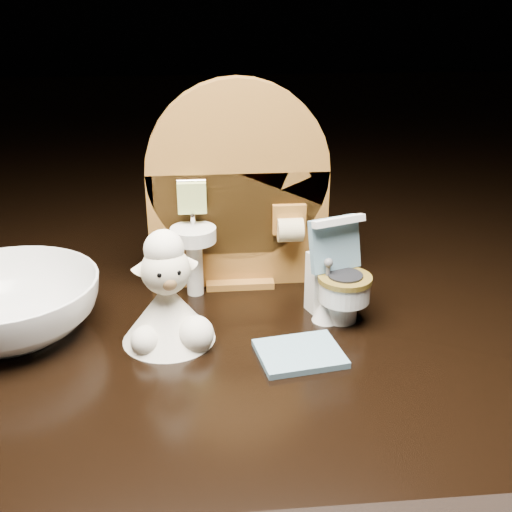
{
  "coord_description": "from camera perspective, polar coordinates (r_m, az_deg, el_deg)",
  "views": [
    {
      "loc": [
        -0.03,
        -0.37,
        0.21
      ],
      "look_at": [
        0.01,
        0.0,
        0.05
      ],
      "focal_mm": 45.0,
      "sensor_mm": 36.0,
      "label": 1
    }
  ],
  "objects": [
    {
      "name": "toilet_brush",
      "position": [
        0.43,
        6.28,
        -4.29
      ],
      "size": [
        0.02,
        0.02,
        0.05
      ],
      "color": "white",
      "rests_on": "ground"
    },
    {
      "name": "backdrop_panel",
      "position": [
        0.46,
        -1.69,
        5.15
      ],
      "size": [
        0.13,
        0.05,
        0.15
      ],
      "color": "#946026",
      "rests_on": "ground"
    },
    {
      "name": "bath_mat",
      "position": [
        0.39,
        3.91,
        -8.65
      ],
      "size": [
        0.06,
        0.05,
        0.0
      ],
      "primitive_type": "cube",
      "rotation": [
        0.0,
        0.0,
        0.16
      ],
      "color": "#668DA0",
      "rests_on": "ground"
    },
    {
      "name": "ceramic_bowl",
      "position": [
        0.44,
        -21.22,
        -4.23
      ],
      "size": [
        0.15,
        0.15,
        0.04
      ],
      "primitive_type": "imported",
      "rotation": [
        0.0,
        0.0,
        -0.4
      ],
      "color": "white",
      "rests_on": "ground"
    },
    {
      "name": "plush_lamb",
      "position": [
        0.4,
        -7.82,
        -4.21
      ],
      "size": [
        0.06,
        0.06,
        0.08
      ],
      "rotation": [
        0.0,
        0.0,
        0.21
      ],
      "color": "white",
      "rests_on": "ground"
    },
    {
      "name": "toy_toilet",
      "position": [
        0.43,
        7.23,
        -2.22
      ],
      "size": [
        0.04,
        0.05,
        0.07
      ],
      "rotation": [
        0.0,
        0.0,
        0.35
      ],
      "color": "white",
      "rests_on": "ground"
    }
  ]
}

